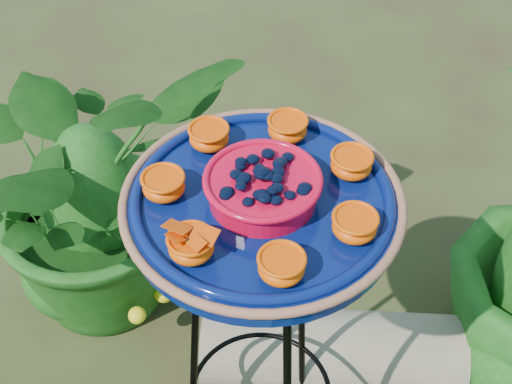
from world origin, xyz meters
TOP-DOWN VIEW (x-y plane):
  - tripod_stand at (0.11, 0.10)m, footprint 0.40×0.40m
  - feeder_dish at (0.11, 0.10)m, footprint 0.55×0.55m
  - driftwood_log at (0.21, 0.37)m, footprint 0.69×0.39m
  - shrub_back_left at (-0.48, 0.46)m, footprint 0.94×0.97m

SIDE VIEW (x-z plane):
  - driftwood_log at x=0.21m, z-range 0.00..0.22m
  - shrub_back_left at x=-0.48m, z-range 0.00..0.82m
  - tripod_stand at x=0.11m, z-range 0.09..0.95m
  - feeder_dish at x=0.11m, z-range 0.84..0.94m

